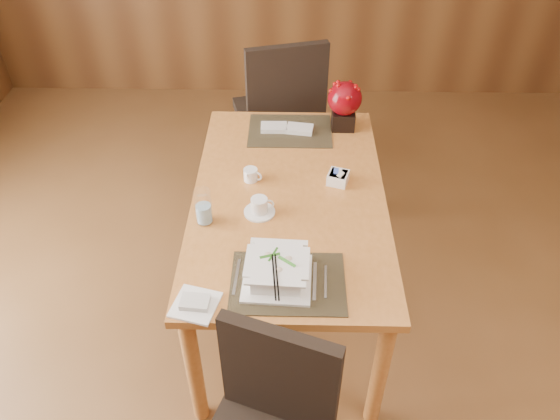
{
  "coord_description": "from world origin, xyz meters",
  "views": [
    {
      "loc": [
        0.0,
        -1.38,
        2.36
      ],
      "look_at": [
        -0.04,
        0.35,
        0.87
      ],
      "focal_mm": 35.0,
      "sensor_mm": 36.0,
      "label": 1
    }
  ],
  "objects_px": {
    "creamer_jug": "(251,175)",
    "bread_plate": "(195,305)",
    "dining_table": "(289,210)",
    "berry_decor": "(344,103)",
    "water_glass": "(203,207)",
    "far_chair": "(281,109)",
    "coffee_cup": "(259,207)",
    "soup_setting": "(277,271)",
    "sugar_caddy": "(338,178)"
  },
  "relations": [
    {
      "from": "dining_table",
      "to": "berry_decor",
      "type": "height_order",
      "value": "berry_decor"
    },
    {
      "from": "dining_table",
      "to": "creamer_jug",
      "type": "bearing_deg",
      "value": 149.38
    },
    {
      "from": "sugar_caddy",
      "to": "far_chair",
      "type": "bearing_deg",
      "value": 107.41
    },
    {
      "from": "water_glass",
      "to": "sugar_caddy",
      "type": "distance_m",
      "value": 0.67
    },
    {
      "from": "creamer_jug",
      "to": "bread_plate",
      "type": "relative_size",
      "value": 0.54
    },
    {
      "from": "dining_table",
      "to": "sugar_caddy",
      "type": "height_order",
      "value": "sugar_caddy"
    },
    {
      "from": "dining_table",
      "to": "coffee_cup",
      "type": "xyz_separation_m",
      "value": [
        -0.13,
        -0.13,
        0.13
      ]
    },
    {
      "from": "berry_decor",
      "to": "far_chair",
      "type": "relative_size",
      "value": 0.25
    },
    {
      "from": "sugar_caddy",
      "to": "dining_table",
      "type": "bearing_deg",
      "value": -156.83
    },
    {
      "from": "far_chair",
      "to": "water_glass",
      "type": "bearing_deg",
      "value": 60.25
    },
    {
      "from": "berry_decor",
      "to": "bread_plate",
      "type": "xyz_separation_m",
      "value": [
        -0.63,
        -1.27,
        -0.15
      ]
    },
    {
      "from": "soup_setting",
      "to": "far_chair",
      "type": "relative_size",
      "value": 0.26
    },
    {
      "from": "dining_table",
      "to": "water_glass",
      "type": "height_order",
      "value": "water_glass"
    },
    {
      "from": "creamer_jug",
      "to": "far_chair",
      "type": "relative_size",
      "value": 0.08
    },
    {
      "from": "water_glass",
      "to": "bread_plate",
      "type": "bearing_deg",
      "value": -87.15
    },
    {
      "from": "berry_decor",
      "to": "far_chair",
      "type": "xyz_separation_m",
      "value": [
        -0.34,
        0.43,
        -0.29
      ]
    },
    {
      "from": "dining_table",
      "to": "berry_decor",
      "type": "relative_size",
      "value": 5.58
    },
    {
      "from": "soup_setting",
      "to": "water_glass",
      "type": "height_order",
      "value": "water_glass"
    },
    {
      "from": "dining_table",
      "to": "soup_setting",
      "type": "bearing_deg",
      "value": -94.5
    },
    {
      "from": "water_glass",
      "to": "creamer_jug",
      "type": "height_order",
      "value": "water_glass"
    },
    {
      "from": "sugar_caddy",
      "to": "berry_decor",
      "type": "distance_m",
      "value": 0.52
    },
    {
      "from": "soup_setting",
      "to": "bread_plate",
      "type": "distance_m",
      "value": 0.34
    },
    {
      "from": "soup_setting",
      "to": "sugar_caddy",
      "type": "xyz_separation_m",
      "value": [
        0.28,
        0.64,
        -0.03
      ]
    },
    {
      "from": "bread_plate",
      "to": "soup_setting",
      "type": "bearing_deg",
      "value": 23.82
    },
    {
      "from": "soup_setting",
      "to": "creamer_jug",
      "type": "xyz_separation_m",
      "value": [
        -0.14,
        0.65,
        -0.02
      ]
    },
    {
      "from": "creamer_jug",
      "to": "bread_plate",
      "type": "bearing_deg",
      "value": -77.96
    },
    {
      "from": "coffee_cup",
      "to": "far_chair",
      "type": "height_order",
      "value": "far_chair"
    },
    {
      "from": "berry_decor",
      "to": "water_glass",
      "type": "bearing_deg",
      "value": -129.67
    },
    {
      "from": "far_chair",
      "to": "sugar_caddy",
      "type": "bearing_deg",
      "value": 92.07
    },
    {
      "from": "soup_setting",
      "to": "water_glass",
      "type": "distance_m",
      "value": 0.47
    },
    {
      "from": "coffee_cup",
      "to": "berry_decor",
      "type": "xyz_separation_m",
      "value": [
        0.42,
        0.73,
        0.12
      ]
    },
    {
      "from": "soup_setting",
      "to": "far_chair",
      "type": "bearing_deg",
      "value": 93.41
    },
    {
      "from": "coffee_cup",
      "to": "berry_decor",
      "type": "bearing_deg",
      "value": 60.0
    },
    {
      "from": "berry_decor",
      "to": "far_chair",
      "type": "distance_m",
      "value": 0.62
    },
    {
      "from": "bread_plate",
      "to": "far_chair",
      "type": "height_order",
      "value": "far_chair"
    },
    {
      "from": "water_glass",
      "to": "creamer_jug",
      "type": "relative_size",
      "value": 1.98
    },
    {
      "from": "dining_table",
      "to": "sugar_caddy",
      "type": "relative_size",
      "value": 16.21
    },
    {
      "from": "creamer_jug",
      "to": "sugar_caddy",
      "type": "distance_m",
      "value": 0.42
    },
    {
      "from": "bread_plate",
      "to": "far_chair",
      "type": "bearing_deg",
      "value": 80.29
    },
    {
      "from": "dining_table",
      "to": "creamer_jug",
      "type": "height_order",
      "value": "creamer_jug"
    },
    {
      "from": "soup_setting",
      "to": "creamer_jug",
      "type": "relative_size",
      "value": 3.2
    },
    {
      "from": "dining_table",
      "to": "sugar_caddy",
      "type": "distance_m",
      "value": 0.28
    },
    {
      "from": "dining_table",
      "to": "coffee_cup",
      "type": "distance_m",
      "value": 0.23
    },
    {
      "from": "dining_table",
      "to": "creamer_jug",
      "type": "xyz_separation_m",
      "value": [
        -0.19,
        0.11,
        0.13
      ]
    },
    {
      "from": "berry_decor",
      "to": "coffee_cup",
      "type": "bearing_deg",
      "value": -120.0
    },
    {
      "from": "coffee_cup",
      "to": "bread_plate",
      "type": "relative_size",
      "value": 0.87
    },
    {
      "from": "dining_table",
      "to": "soup_setting",
      "type": "height_order",
      "value": "soup_setting"
    },
    {
      "from": "coffee_cup",
      "to": "creamer_jug",
      "type": "relative_size",
      "value": 1.62
    },
    {
      "from": "sugar_caddy",
      "to": "berry_decor",
      "type": "xyz_separation_m",
      "value": [
        0.05,
        0.5,
        0.12
      ]
    },
    {
      "from": "berry_decor",
      "to": "soup_setting",
      "type": "bearing_deg",
      "value": -106.26
    }
  ]
}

